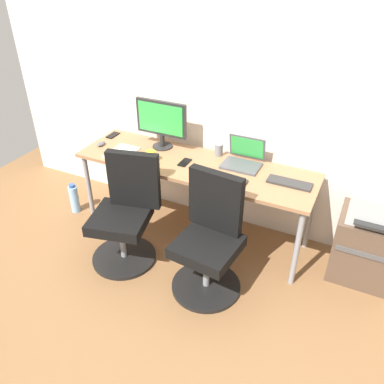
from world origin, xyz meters
The scene contains 19 objects.
ground_plane centered at (0.00, 0.00, 0.00)m, with size 5.28×5.28×0.00m, color brown.
back_wall centered at (0.00, 0.38, 1.30)m, with size 4.40×0.04×2.60m, color silver.
desk centered at (0.00, 0.00, 0.67)m, with size 2.04×0.60×0.73m.
office_chair_left centered at (-0.37, -0.53, 0.42)m, with size 0.54×0.54×0.94m.
office_chair_right centered at (0.38, -0.53, 0.42)m, with size 0.54×0.54×0.94m.
side_cabinet centered at (1.44, 0.10, 0.28)m, with size 0.47×0.43×0.56m.
printer centered at (1.44, 0.10, 0.68)m, with size 0.38×0.40×0.24m.
water_bottle_on_floor centered at (-1.22, -0.21, 0.15)m, with size 0.09×0.09×0.31m.
desktop_monitor centered at (-0.40, 0.16, 0.98)m, with size 0.48×0.18×0.43m.
open_laptop centered at (0.37, 0.17, 0.78)m, with size 0.31×0.27×0.22m.
keyboard_by_monitor centered at (0.80, 0.02, 0.74)m, with size 0.34×0.12×0.02m, color #2D2D2D.
keyboard_by_laptop centered at (0.33, -0.15, 0.74)m, with size 0.34×0.12×0.02m, color #2D2D2D.
mouse_by_monitor centered at (-0.92, -0.06, 0.75)m, with size 0.06×0.10×0.03m, color #515156.
mouse_by_laptop centered at (-0.29, -0.23, 0.75)m, with size 0.06×0.10×0.03m, color #B7B7B7.
coffee_mug centered at (-0.35, -0.12, 0.78)m, with size 0.08×0.08×0.09m, color yellow.
pen_cup centered at (0.12, 0.23, 0.78)m, with size 0.07×0.07×0.10m, color slate.
phone_near_monitor centered at (-0.95, 0.16, 0.73)m, with size 0.07×0.14×0.01m, color black.
phone_near_laptop centered at (-0.08, -0.03, 0.73)m, with size 0.07×0.14×0.01m, color black.
paper_pile centered at (-0.66, -0.11, 0.74)m, with size 0.21×0.30×0.01m, color white.
Camera 1 is at (1.25, -2.63, 2.30)m, focal length 36.83 mm.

